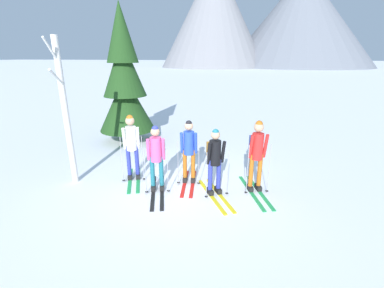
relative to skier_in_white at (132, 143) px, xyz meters
name	(u,v)px	position (x,y,z in m)	size (l,w,h in m)	color
ground_plane	(178,186)	(1.33, -0.16, -1.04)	(400.00, 400.00, 0.00)	white
skier_in_white	(132,143)	(0.00, 0.00, 0.00)	(0.89, 1.55, 1.81)	green
skier_in_pink	(156,157)	(0.88, -0.49, -0.12)	(0.87, 1.80, 1.69)	black
skier_in_blue	(189,149)	(1.55, 0.14, -0.10)	(0.60, 1.59, 1.71)	red
skier_in_black	(215,159)	(2.29, -0.34, -0.11)	(1.15, 1.67, 1.67)	yellow
skier_in_red	(257,152)	(3.27, 0.06, 0.00)	(0.92, 1.79, 1.82)	green
pine_tree_near	(124,82)	(-1.67, 3.15, 1.30)	(2.11, 2.11, 5.10)	#51381E
birch_tree_tall	(65,112)	(-1.48, -0.53, 0.88)	(0.39, 0.74, 3.73)	silver
mountain_ridge_distant	(271,17)	(6.30, 82.21, 12.95)	(61.38, 45.39, 28.69)	gray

